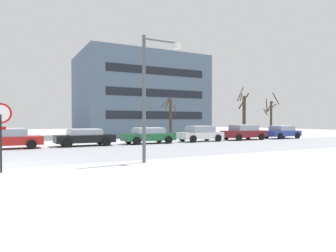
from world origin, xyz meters
TOP-DOWN VIEW (x-y plane):
  - ground_plane at (0.00, 0.00)m, footprint 120.00×120.00m
  - road_surface at (0.00, 3.50)m, footprint 80.00×8.99m
  - stop_sign at (-0.77, -1.91)m, footprint 0.76×0.11m
  - street_lamp at (5.34, -1.83)m, footprint 1.99×0.36m
  - parked_car_red at (-0.65, 8.59)m, footprint 4.50×2.12m
  - parked_car_black at (4.59, 8.72)m, footprint 4.39×2.14m
  - parked_car_green at (9.83, 8.55)m, footprint 4.43×2.05m
  - parked_car_white at (15.07, 8.63)m, footprint 4.24×2.06m
  - parked_car_maroon at (20.31, 8.67)m, footprint 4.54×2.18m
  - parked_car_blue at (25.55, 8.54)m, footprint 4.09×2.13m
  - tree_far_left at (26.86, 11.36)m, footprint 1.90×1.72m
  - tree_far_mid at (23.82, 12.58)m, footprint 1.61×1.08m
  - tree_far_right at (13.99, 12.46)m, footprint 1.67×1.67m
  - building_far_right at (14.62, 22.30)m, footprint 15.24×11.22m

SIDE VIEW (x-z plane):
  - ground_plane at x=0.00m, z-range 0.00..0.00m
  - road_surface at x=0.00m, z-range 0.00..0.00m
  - parked_car_black at x=4.59m, z-range 0.03..1.33m
  - parked_car_green at x=9.83m, z-range 0.02..1.37m
  - parked_car_blue at x=25.55m, z-range 0.02..1.40m
  - parked_car_red at x=-0.65m, z-range 0.02..1.42m
  - parked_car_white at x=15.07m, z-range 0.01..1.46m
  - parked_car_maroon at x=20.31m, z-range 0.01..1.53m
  - stop_sign at x=-0.77m, z-range 0.52..3.09m
  - tree_far_right at x=13.99m, z-range 0.00..4.44m
  - tree_far_left at x=26.86m, z-range -0.07..5.10m
  - tree_far_mid at x=23.82m, z-range -0.33..5.59m
  - street_lamp at x=5.34m, z-range 0.67..6.50m
  - building_far_right at x=14.62m, z-range 0.00..10.28m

